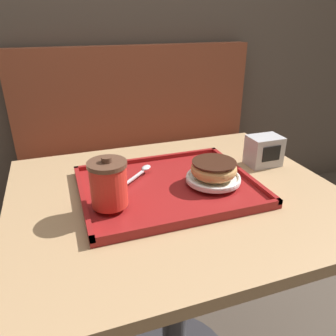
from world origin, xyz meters
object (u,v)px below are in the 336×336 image
object	(u,v)px
donut_chocolate_glazed	(214,169)
napkin_dispenser	(264,151)
coffee_cup_front	(109,183)
spoon	(141,171)

from	to	relation	value
donut_chocolate_glazed	napkin_dispenser	bearing A→B (deg)	22.38
coffee_cup_front	napkin_dispenser	world-z (taller)	coffee_cup_front
coffee_cup_front	donut_chocolate_glazed	xyz separation A→B (m)	(0.28, 0.03, -0.02)
coffee_cup_front	donut_chocolate_glazed	size ratio (longest dim) A/B	0.98
spoon	napkin_dispenser	xyz separation A→B (m)	(0.39, -0.02, 0.02)
coffee_cup_front	napkin_dispenser	size ratio (longest dim) A/B	1.20
coffee_cup_front	spoon	world-z (taller)	coffee_cup_front
donut_chocolate_glazed	coffee_cup_front	bearing A→B (deg)	-173.78
donut_chocolate_glazed	spoon	world-z (taller)	donut_chocolate_glazed
coffee_cup_front	napkin_dispenser	distance (m)	0.51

